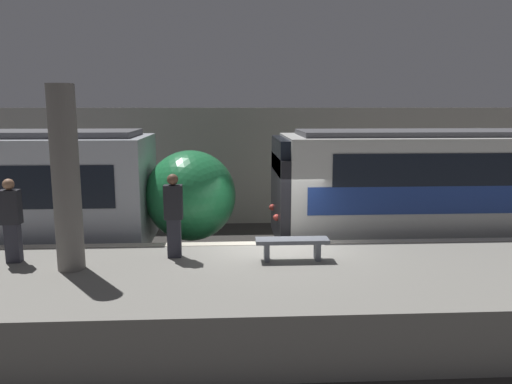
{
  "coord_description": "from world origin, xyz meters",
  "views": [
    {
      "loc": [
        -1.06,
        -11.27,
        4.29
      ],
      "look_at": [
        -0.4,
        0.8,
        2.15
      ],
      "focal_mm": 35.0,
      "sensor_mm": 36.0,
      "label": 1
    }
  ],
  "objects_px": {
    "person_walking": "(11,218)",
    "platform_bench": "(292,244)",
    "person_waiting": "(174,213)",
    "support_pillar_near": "(66,179)"
  },
  "relations": [
    {
      "from": "person_walking",
      "to": "platform_bench",
      "type": "bearing_deg",
      "value": -1.67
    },
    {
      "from": "support_pillar_near",
      "to": "platform_bench",
      "type": "height_order",
      "value": "support_pillar_near"
    },
    {
      "from": "person_walking",
      "to": "platform_bench",
      "type": "height_order",
      "value": "person_walking"
    },
    {
      "from": "person_waiting",
      "to": "support_pillar_near",
      "type": "bearing_deg",
      "value": -160.86
    },
    {
      "from": "person_walking",
      "to": "platform_bench",
      "type": "relative_size",
      "value": 1.15
    },
    {
      "from": "support_pillar_near",
      "to": "platform_bench",
      "type": "bearing_deg",
      "value": 4.34
    },
    {
      "from": "support_pillar_near",
      "to": "platform_bench",
      "type": "xyz_separation_m",
      "value": [
        4.37,
        0.33,
        -1.44
      ]
    },
    {
      "from": "person_waiting",
      "to": "platform_bench",
      "type": "xyz_separation_m",
      "value": [
        2.44,
        -0.34,
        -0.6
      ]
    },
    {
      "from": "person_waiting",
      "to": "person_walking",
      "type": "relative_size",
      "value": 1.03
    },
    {
      "from": "support_pillar_near",
      "to": "person_walking",
      "type": "distance_m",
      "value": 1.63
    }
  ]
}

